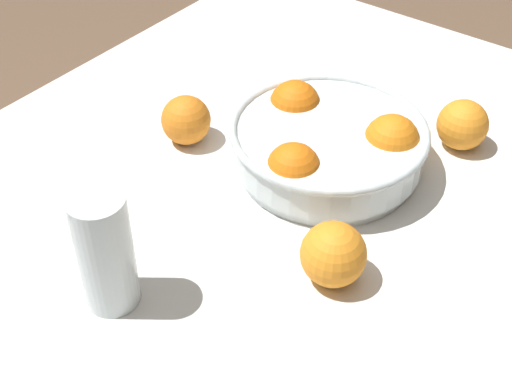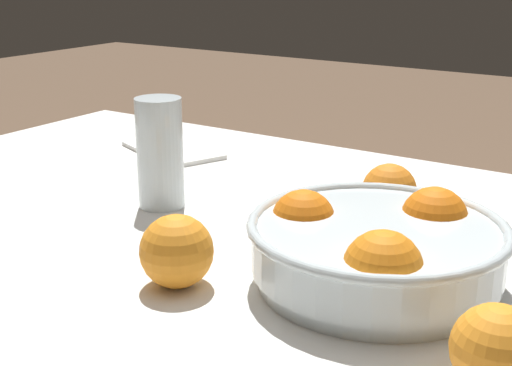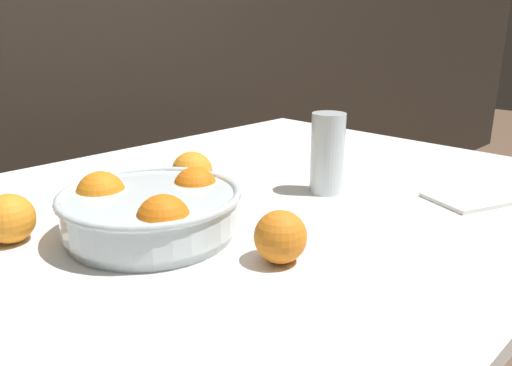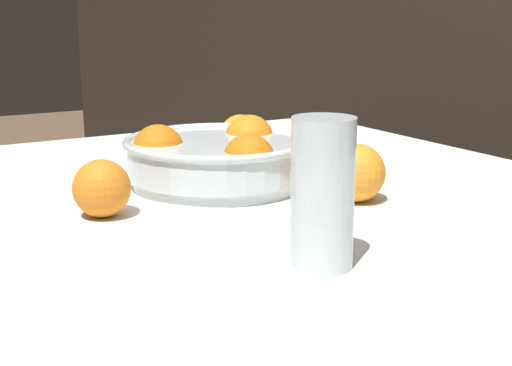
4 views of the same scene
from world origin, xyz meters
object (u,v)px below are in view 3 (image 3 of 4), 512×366
at_px(fruit_bowl, 151,209).
at_px(orange_loose_front, 192,172).
at_px(orange_loose_near_bowl, 9,219).
at_px(orange_loose_aside, 280,237).
at_px(juice_glass, 327,158).

xyz_separation_m(fruit_bowl, orange_loose_front, (0.18, 0.12, -0.00)).
distance_m(orange_loose_near_bowl, orange_loose_front, 0.35).
distance_m(fruit_bowl, orange_loose_aside, 0.22).
xyz_separation_m(orange_loose_front, orange_loose_aside, (-0.11, -0.33, -0.00)).
relative_size(orange_loose_near_bowl, orange_loose_front, 0.94).
xyz_separation_m(juice_glass, orange_loose_aside, (-0.29, -0.14, -0.03)).
bearing_deg(fruit_bowl, orange_loose_front, 34.41).
height_order(juice_glass, orange_loose_front, juice_glass).
xyz_separation_m(orange_loose_near_bowl, orange_loose_aside, (0.24, -0.34, -0.00)).
distance_m(fruit_bowl, orange_loose_front, 0.22).
bearing_deg(orange_loose_front, orange_loose_near_bowl, 178.48).
height_order(orange_loose_near_bowl, orange_loose_aside, orange_loose_near_bowl).
height_order(juice_glass, orange_loose_near_bowl, juice_glass).
height_order(fruit_bowl, orange_loose_front, fruit_bowl).
bearing_deg(orange_loose_near_bowl, juice_glass, -20.65).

